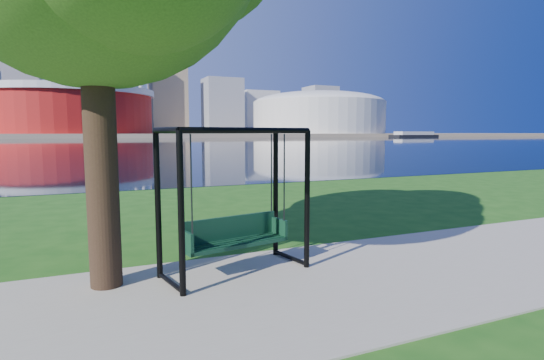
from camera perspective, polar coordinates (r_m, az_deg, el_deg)
ground at (r=7.08m, az=1.26°, el=-13.09°), size 900.00×900.00×0.00m
path at (r=6.65m, az=3.13°, el=-14.27°), size 120.00×4.00×0.03m
river at (r=108.12m, az=-22.12°, el=4.64°), size 900.00×180.00×0.02m
far_bank at (r=312.07m, az=-23.13°, el=5.59°), size 900.00×228.00×2.00m
stadium at (r=241.46m, az=-25.51°, el=8.56°), size 83.00×83.00×32.00m
arena at (r=277.99m, az=6.30°, el=9.10°), size 84.00×84.00×26.56m
skyline at (r=327.18m, az=-24.19°, el=11.69°), size 392.00×66.00×96.50m
swing at (r=7.06m, az=-5.07°, el=-3.26°), size 2.54×1.47×2.44m
barge at (r=256.03m, az=18.57°, el=5.81°), size 31.94×11.27×3.13m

